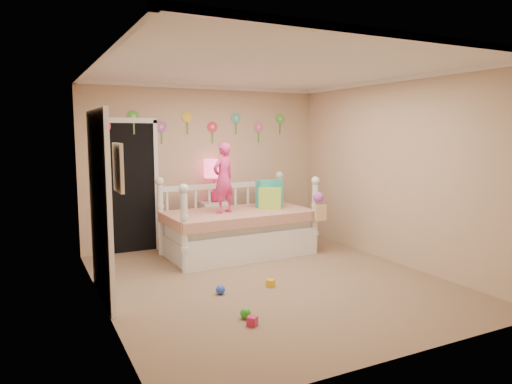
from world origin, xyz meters
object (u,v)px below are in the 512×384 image
nightstand (214,223)px  table_lamp (214,174)px  child (223,178)px  daybed (238,215)px

nightstand → table_lamp: table_lamp is taller
child → nightstand: bearing=-123.4°
daybed → child: (-0.26, -0.06, 0.58)m
daybed → child: size_ratio=2.16×
nightstand → table_lamp: size_ratio=1.04×
table_lamp → nightstand: bearing=0.0°
daybed → nightstand: (-0.11, 0.70, -0.24)m
child → nightstand: (0.15, 0.76, -0.82)m
daybed → nightstand: daybed is taller
nightstand → table_lamp: 0.82m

